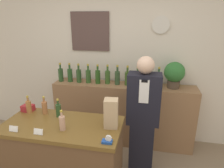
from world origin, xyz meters
TOP-DOWN VIEW (x-y plane):
  - back_wall at (-0.00, 2.00)m, footprint 5.20×0.09m
  - back_shelf at (0.18, 1.75)m, footprint 2.21×0.37m
  - display_counter at (-0.28, 0.51)m, footprint 1.21×0.59m
  - shopkeeper at (0.51, 1.13)m, footprint 0.40×0.25m
  - potted_plant at (0.91, 1.77)m, footprint 0.30×0.30m
  - paper_bag at (0.22, 0.56)m, footprint 0.14×0.13m
  - tape_dispenser at (0.25, 0.30)m, footprint 0.09×0.06m
  - price_card_left at (-0.67, 0.30)m, footprint 0.09×0.02m
  - price_card_right at (-0.41, 0.30)m, footprint 0.09×0.02m
  - gift_box at (-0.79, 0.72)m, footprint 0.13×0.12m
  - counter_bottle_0 at (-0.74, 0.68)m, footprint 0.06×0.06m
  - counter_bottle_1 at (-0.56, 0.69)m, footprint 0.06×0.06m
  - counter_bottle_2 at (-0.38, 0.66)m, footprint 0.06×0.06m
  - counter_bottle_3 at (-0.22, 0.42)m, footprint 0.06×0.06m
  - shelf_bottle_0 at (-0.85, 1.74)m, footprint 0.08×0.08m
  - shelf_bottle_1 at (-0.69, 1.75)m, footprint 0.08×0.08m
  - shelf_bottle_2 at (-0.54, 1.74)m, footprint 0.08×0.08m
  - shelf_bottle_3 at (-0.39, 1.75)m, footprint 0.08×0.08m
  - shelf_bottle_4 at (-0.23, 1.75)m, footprint 0.08×0.08m
  - shelf_bottle_5 at (-0.08, 1.76)m, footprint 0.08×0.08m
  - shelf_bottle_6 at (0.08, 1.76)m, footprint 0.08×0.08m
  - shelf_bottle_7 at (0.23, 1.76)m, footprint 0.08×0.08m
  - shelf_bottle_8 at (0.39, 1.74)m, footprint 0.08×0.08m
  - shelf_bottle_9 at (0.54, 1.75)m, footprint 0.08×0.08m
  - shelf_bottle_10 at (0.69, 1.77)m, footprint 0.08×0.08m

SIDE VIEW (x-z plane):
  - display_counter at x=-0.28m, z-range 0.00..0.97m
  - back_shelf at x=0.18m, z-range 0.00..1.00m
  - shopkeeper at x=0.51m, z-range 0.00..1.57m
  - tape_dispenser at x=0.25m, z-range 0.95..1.02m
  - price_card_left at x=-0.67m, z-range 0.97..1.02m
  - price_card_right at x=-0.41m, z-range 0.97..1.02m
  - gift_box at x=-0.79m, z-range 0.97..1.04m
  - counter_bottle_0 at x=-0.74m, z-range 0.94..1.15m
  - counter_bottle_1 at x=-0.56m, z-range 0.94..1.15m
  - counter_bottle_2 at x=-0.38m, z-range 0.94..1.15m
  - counter_bottle_3 at x=-0.22m, z-range 0.94..1.15m
  - paper_bag at x=0.22m, z-range 0.97..1.26m
  - shelf_bottle_0 at x=-0.85m, z-range 0.96..1.27m
  - shelf_bottle_1 at x=-0.69m, z-range 0.96..1.27m
  - shelf_bottle_2 at x=-0.54m, z-range 0.96..1.27m
  - shelf_bottle_3 at x=-0.39m, z-range 0.96..1.27m
  - shelf_bottle_4 at x=-0.23m, z-range 0.96..1.27m
  - shelf_bottle_5 at x=-0.08m, z-range 0.96..1.27m
  - shelf_bottle_6 at x=0.08m, z-range 0.96..1.27m
  - shelf_bottle_7 at x=0.23m, z-range 0.96..1.27m
  - shelf_bottle_8 at x=0.39m, z-range 0.96..1.27m
  - shelf_bottle_9 at x=0.54m, z-range 0.96..1.27m
  - shelf_bottle_10 at x=0.69m, z-range 0.96..1.27m
  - potted_plant at x=0.91m, z-range 1.02..1.41m
  - back_wall at x=0.00m, z-range 0.01..2.71m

